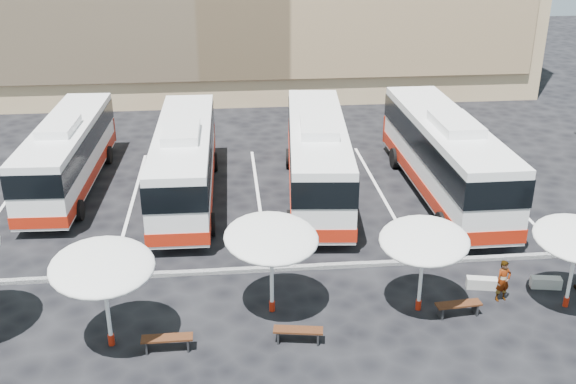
{
  "coord_description": "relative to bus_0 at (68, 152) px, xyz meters",
  "views": [
    {
      "loc": [
        -1.45,
        -22.17,
        13.14
      ],
      "look_at": [
        1.0,
        3.0,
        2.2
      ],
      "focal_mm": 42.0,
      "sensor_mm": 36.0,
      "label": 1
    }
  ],
  "objects": [
    {
      "name": "ground",
      "position": [
        9.18,
        -9.7,
        -1.88
      ],
      "size": [
        120.0,
        120.0,
        0.0
      ],
      "primitive_type": "plane",
      "color": "black",
      "rests_on": "ground"
    },
    {
      "name": "curb_divider",
      "position": [
        9.18,
        -9.2,
        -1.8
      ],
      "size": [
        34.0,
        0.25,
        0.15
      ],
      "primitive_type": "cube",
      "color": "black",
      "rests_on": "ground"
    },
    {
      "name": "bay_lines",
      "position": [
        9.18,
        -1.7,
        -1.87
      ],
      "size": [
        24.15,
        12.0,
        0.01
      ],
      "color": "white",
      "rests_on": "ground"
    },
    {
      "name": "bus_0",
      "position": [
        0.0,
        0.0,
        0.0
      ],
      "size": [
        3.0,
        11.67,
        3.68
      ],
      "rotation": [
        0.0,
        0.0,
        -0.03
      ],
      "color": "white",
      "rests_on": "ground"
    },
    {
      "name": "bus_1",
      "position": [
        5.75,
        -1.87,
        0.1
      ],
      "size": [
        2.99,
        12.22,
        3.87
      ],
      "rotation": [
        0.0,
        0.0,
        -0.01
      ],
      "color": "white",
      "rests_on": "ground"
    },
    {
      "name": "bus_2",
      "position": [
        12.03,
        -2.01,
        0.16
      ],
      "size": [
        3.77,
        12.73,
        3.98
      ],
      "rotation": [
        0.0,
        0.0,
        -0.09
      ],
      "color": "white",
      "rests_on": "ground"
    },
    {
      "name": "bus_3",
      "position": [
        18.06,
        -2.61,
        0.24
      ],
      "size": [
        3.12,
        13.08,
        4.15
      ],
      "rotation": [
        0.0,
        0.0,
        0.01
      ],
      "color": "white",
      "rests_on": "ground"
    },
    {
      "name": "sunshade_1",
      "position": [
        3.81,
        -13.44,
        0.99
      ],
      "size": [
        4.06,
        4.09,
        3.38
      ],
      "rotation": [
        0.0,
        0.0,
        0.31
      ],
      "color": "white",
      "rests_on": "ground"
    },
    {
      "name": "sunshade_2",
      "position": [
        9.1,
        -11.98,
        0.96
      ],
      "size": [
        3.94,
        3.97,
        3.34
      ],
      "rotation": [
        0.0,
        0.0,
        0.27
      ],
      "color": "white",
      "rests_on": "ground"
    },
    {
      "name": "sunshade_3",
      "position": [
        14.2,
        -12.39,
        0.82
      ],
      "size": [
        4.04,
        4.06,
        3.18
      ],
      "rotation": [
        0.0,
        0.0,
        -0.43
      ],
      "color": "white",
      "rests_on": "ground"
    },
    {
      "name": "wood_bench_1",
      "position": [
        5.63,
        -13.91,
        -1.5
      ],
      "size": [
        1.62,
        0.44,
        0.5
      ],
      "rotation": [
        0.0,
        0.0,
        0.01
      ],
      "color": "black",
      "rests_on": "ground"
    },
    {
      "name": "wood_bench_2",
      "position": [
        9.81,
        -13.87,
        -1.5
      ],
      "size": [
        1.65,
        0.68,
        0.49
      ],
      "rotation": [
        0.0,
        0.0,
        -0.16
      ],
      "color": "black",
      "rests_on": "ground"
    },
    {
      "name": "wood_bench_3",
      "position": [
        15.45,
        -12.89,
        -1.51
      ],
      "size": [
        1.62,
        0.56,
        0.49
      ],
      "rotation": [
        0.0,
        0.0,
        0.09
      ],
      "color": "black",
      "rests_on": "ground"
    },
    {
      "name": "conc_bench_0",
      "position": [
        16.92,
        -11.23,
        -1.67
      ],
      "size": [
        1.16,
        0.59,
        0.41
      ],
      "primitive_type": "cube",
      "rotation": [
        0.0,
        0.0,
        -0.21
      ],
      "color": "#999993",
      "rests_on": "ground"
    },
    {
      "name": "conc_bench_1",
      "position": [
        19.29,
        -11.42,
        -1.67
      ],
      "size": [
        1.14,
        0.55,
        0.41
      ],
      "primitive_type": "cube",
      "rotation": [
        0.0,
        0.0,
        -0.18
      ],
      "color": "#999993",
      "rests_on": "ground"
    },
    {
      "name": "passenger_0",
      "position": [
        17.33,
        -12.06,
        -1.1
      ],
      "size": [
        0.65,
        0.5,
        1.56
      ],
      "primitive_type": "imported",
      "rotation": [
        0.0,
        0.0,
        0.25
      ],
      "color": "black",
      "rests_on": "ground"
    }
  ]
}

